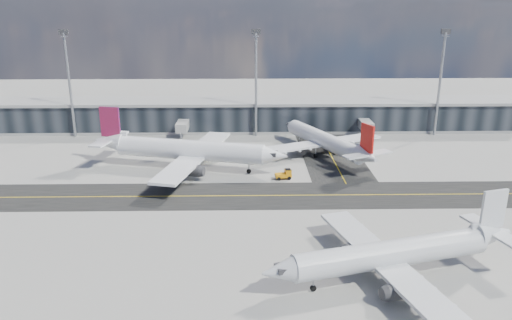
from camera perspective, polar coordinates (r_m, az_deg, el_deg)
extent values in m
plane|color=gray|center=(93.68, 0.55, -5.01)|extent=(300.00, 300.00, 0.00)
cube|color=black|center=(97.36, 0.48, -4.08)|extent=(180.00, 14.00, 0.02)
cube|color=black|center=(128.22, 8.17, 1.26)|extent=(14.00, 50.00, 0.02)
cube|color=yellow|center=(97.35, 0.48, -4.07)|extent=(180.00, 0.25, 0.01)
cube|color=yellow|center=(128.22, 8.17, 1.27)|extent=(0.25, 50.00, 0.01)
cube|color=black|center=(144.89, -0.06, 5.04)|extent=(150.00, 12.00, 8.00)
cube|color=gray|center=(143.96, -0.06, 6.74)|extent=(152.00, 13.00, 0.80)
cube|color=gray|center=(145.75, -0.06, 3.66)|extent=(150.00, 12.20, 0.80)
cube|color=gray|center=(138.32, -8.33, 4.00)|extent=(3.00, 10.00, 2.40)
cylinder|color=gray|center=(134.11, -8.54, 2.52)|extent=(0.60, 0.60, 2.40)
cube|color=gray|center=(141.01, 12.31, 4.04)|extent=(3.00, 10.00, 2.40)
cylinder|color=gray|center=(136.88, 12.71, 2.59)|extent=(0.60, 0.60, 2.40)
cylinder|color=gray|center=(144.08, -20.51, 7.88)|extent=(0.70, 0.70, 28.00)
cube|color=#2D2D30|center=(142.53, -21.15, 13.49)|extent=(2.50, 0.50, 1.40)
cylinder|color=gray|center=(136.05, -0.01, 8.47)|extent=(0.70, 0.70, 28.00)
cube|color=#2D2D30|center=(134.41, -0.01, 14.45)|extent=(2.50, 0.50, 1.40)
cylinder|color=gray|center=(145.81, 20.25, 8.02)|extent=(0.70, 0.70, 28.00)
cube|color=#2D2D30|center=(144.28, 20.88, 13.56)|extent=(2.50, 0.50, 1.40)
cylinder|color=silver|center=(111.79, -7.53, 1.15)|extent=(33.65, 12.39, 4.47)
cone|color=silver|center=(106.87, 2.09, 0.50)|extent=(6.50, 5.69, 4.47)
cone|color=silver|center=(119.65, -16.39, 2.03)|extent=(7.59, 5.95, 4.47)
cube|color=silver|center=(111.74, -6.97, 0.57)|extent=(14.55, 38.26, 0.56)
cylinder|color=#2D2D30|center=(117.81, -5.35, 0.92)|extent=(5.18, 3.62, 2.57)
cylinder|color=#2D2D30|center=(105.79, -7.58, -1.18)|extent=(5.18, 3.62, 2.57)
cube|color=silver|center=(117.55, -5.36, 1.34)|extent=(2.28, 0.97, 0.89)
cube|color=silver|center=(105.50, -7.60, -0.72)|extent=(2.28, 0.97, 0.89)
cube|color=#6C174A|center=(118.22, -16.35, 4.20)|extent=(4.68, 1.62, 6.94)
cube|color=silver|center=(119.47, -16.42, 2.34)|extent=(6.26, 13.78, 0.39)
cube|color=#2D2D30|center=(106.84, 1.80, 0.75)|extent=(2.76, 2.93, 0.78)
cylinder|color=gray|center=(108.97, -0.82, -0.87)|extent=(0.33, 0.33, 2.24)
cylinder|color=black|center=(109.25, -0.82, -1.29)|extent=(1.07, 0.62, 1.01)
cylinder|color=black|center=(116.32, -7.41, -0.16)|extent=(1.33, 0.84, 1.23)
cylinder|color=black|center=(110.39, -8.59, -1.23)|extent=(1.33, 0.84, 1.23)
cylinder|color=silver|center=(122.00, 7.76, 2.27)|extent=(15.50, 27.68, 3.83)
cone|color=silver|center=(135.36, 3.98, 3.98)|extent=(5.48, 5.95, 3.83)
cone|color=silver|center=(108.91, 12.60, 0.36)|extent=(5.88, 6.82, 3.83)
cube|color=silver|center=(123.03, 7.50, 1.95)|extent=(31.55, 17.97, 0.48)
cylinder|color=#2D2D30|center=(121.15, 4.95, 1.27)|extent=(3.68, 4.57, 2.20)
cylinder|color=#2D2D30|center=(127.21, 9.42, 1.91)|extent=(3.68, 4.57, 2.20)
cube|color=silver|center=(120.94, 4.96, 1.62)|extent=(1.15, 1.90, 0.77)
cube|color=silver|center=(127.00, 9.43, 2.24)|extent=(1.15, 1.90, 0.77)
cube|color=red|center=(108.14, 12.59, 2.46)|extent=(2.07, 3.83, 5.93)
cube|color=silver|center=(108.74, 12.62, 0.65)|extent=(11.55, 7.24, 0.33)
cube|color=#2D2D30|center=(134.86, 4.09, 4.09)|extent=(2.71, 2.62, 0.67)
cylinder|color=gray|center=(132.06, 4.98, 2.39)|extent=(0.30, 0.30, 1.91)
cylinder|color=black|center=(132.25, 4.97, 2.09)|extent=(0.66, 0.92, 0.86)
cylinder|color=black|center=(120.66, 6.81, 0.49)|extent=(0.88, 1.16, 1.05)
cylinder|color=black|center=(123.74, 9.05, 0.84)|extent=(0.88, 1.16, 1.05)
cylinder|color=silver|center=(71.06, 15.18, -10.28)|extent=(28.16, 11.17, 3.76)
cone|color=silver|center=(64.77, 2.73, -12.58)|extent=(5.53, 4.88, 3.76)
cone|color=silver|center=(80.16, 25.39, -7.66)|extent=(6.44, 5.13, 3.76)
cube|color=silver|center=(71.05, 14.46, -11.09)|extent=(13.08, 32.03, 0.47)
cylinder|color=#2D2D30|center=(67.07, 16.18, -14.16)|extent=(4.38, 3.14, 2.16)
cylinder|color=#2D2D30|center=(75.37, 11.58, -9.97)|extent=(4.38, 3.14, 2.16)
cube|color=silver|center=(66.68, 16.24, -13.61)|extent=(1.91, 0.87, 0.75)
cube|color=silver|center=(75.02, 11.62, -9.46)|extent=(1.91, 0.87, 0.75)
cube|color=silver|center=(78.34, 25.52, -5.11)|extent=(3.91, 1.46, 5.82)
cube|color=silver|center=(79.94, 25.45, -7.30)|extent=(5.55, 11.57, 0.33)
cube|color=#2D2D30|center=(64.72, 3.14, -12.23)|extent=(2.36, 2.49, 0.66)
cylinder|color=gray|center=(67.63, 6.57, -13.85)|extent=(0.28, 0.28, 1.88)
cylinder|color=black|center=(68.01, 6.55, -14.35)|extent=(0.90, 0.54, 0.85)
cylinder|color=black|center=(71.09, 16.83, -13.44)|extent=(1.12, 0.73, 1.03)
cylinder|color=black|center=(75.13, 14.47, -11.39)|extent=(1.12, 0.73, 1.03)
cube|color=orange|center=(105.87, 3.13, -1.76)|extent=(3.63, 2.15, 0.79)
cube|color=orange|center=(105.87, 3.67, -1.35)|extent=(1.48, 1.67, 1.02)
cube|color=black|center=(105.73, 3.68, -1.14)|extent=(1.36, 1.59, 0.28)
cylinder|color=black|center=(106.97, 3.62, -1.81)|extent=(0.83, 0.41, 0.79)
cylinder|color=black|center=(105.63, 3.82, -2.08)|extent=(0.83, 0.41, 0.79)
cylinder|color=black|center=(106.45, 2.44, -1.89)|extent=(0.83, 0.41, 0.79)
cylinder|color=black|center=(105.10, 2.62, -2.16)|extent=(0.83, 0.41, 0.79)
imported|color=silver|center=(136.35, 7.07, 2.69)|extent=(2.83, 6.05, 1.68)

